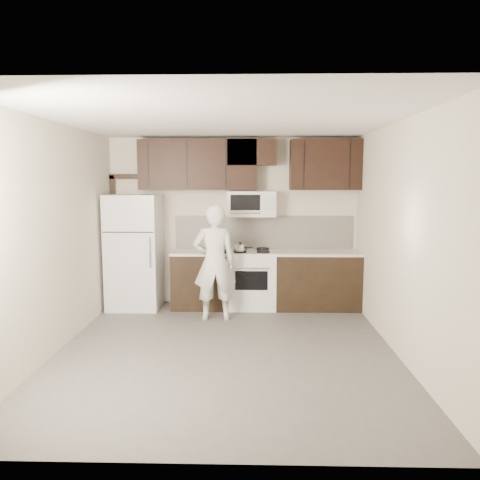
{
  "coord_description": "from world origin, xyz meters",
  "views": [
    {
      "loc": [
        0.31,
        -5.36,
        2.02
      ],
      "look_at": [
        0.14,
        0.9,
        1.22
      ],
      "focal_mm": 35.0,
      "sensor_mm": 36.0,
      "label": 1
    }
  ],
  "objects_px": {
    "stove": "(251,279)",
    "microwave": "(252,204)",
    "refrigerator": "(135,252)",
    "person": "(215,263)"
  },
  "relations": [
    {
      "from": "stove",
      "to": "microwave",
      "type": "relative_size",
      "value": 1.24
    },
    {
      "from": "refrigerator",
      "to": "person",
      "type": "bearing_deg",
      "value": -25.1
    },
    {
      "from": "microwave",
      "to": "stove",
      "type": "bearing_deg",
      "value": -89.9
    },
    {
      "from": "refrigerator",
      "to": "person",
      "type": "distance_m",
      "value": 1.45
    },
    {
      "from": "stove",
      "to": "microwave",
      "type": "xyz_separation_m",
      "value": [
        -0.0,
        0.12,
        1.19
      ]
    },
    {
      "from": "refrigerator",
      "to": "person",
      "type": "relative_size",
      "value": 1.07
    },
    {
      "from": "stove",
      "to": "refrigerator",
      "type": "distance_m",
      "value": 1.9
    },
    {
      "from": "stove",
      "to": "person",
      "type": "bearing_deg",
      "value": -128.79
    },
    {
      "from": "microwave",
      "to": "person",
      "type": "xyz_separation_m",
      "value": [
        -0.53,
        -0.78,
        -0.81
      ]
    },
    {
      "from": "microwave",
      "to": "refrigerator",
      "type": "bearing_deg",
      "value": -174.85
    }
  ]
}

